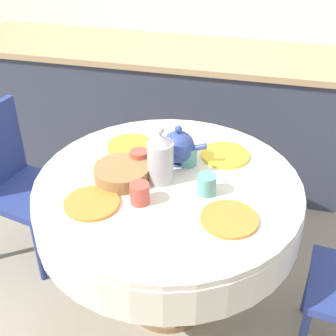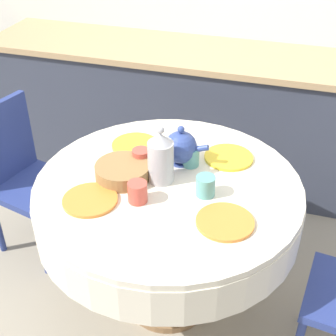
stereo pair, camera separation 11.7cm
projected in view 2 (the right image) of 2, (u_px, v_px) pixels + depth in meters
name	position (u px, v px, depth m)	size (l,w,h in m)	color
ground_plane	(168.00, 299.00, 2.50)	(12.00, 12.00, 0.00)	#9E937F
kitchen_counter	(221.00, 117.00, 3.23)	(3.24, 0.64, 0.92)	#383D4C
dining_table	(168.00, 206.00, 2.14)	(1.20, 1.20, 0.77)	olive
chair_right	(23.00, 173.00, 2.62)	(0.48, 0.48, 0.89)	navy
plate_near_left	(90.00, 200.00, 1.96)	(0.23, 0.23, 0.01)	orange
cup_near_left	(138.00, 192.00, 1.94)	(0.08, 0.08, 0.09)	#CC4C3D
plate_near_right	(225.00, 222.00, 1.84)	(0.23, 0.23, 0.01)	orange
cup_near_right	(205.00, 186.00, 1.98)	(0.08, 0.08, 0.09)	#5BA39E
plate_far_left	(135.00, 145.00, 2.32)	(0.23, 0.23, 0.01)	yellow
cup_far_left	(141.00, 158.00, 2.15)	(0.08, 0.08, 0.09)	#CC4C3D
plate_far_right	(229.00, 157.00, 2.23)	(0.23, 0.23, 0.01)	yellow
cup_far_right	(190.00, 156.00, 2.17)	(0.08, 0.08, 0.09)	#5BA39E
coffee_carafe	(161.00, 158.00, 2.02)	(0.11, 0.11, 0.27)	#B2B2B7
teapot	(181.00, 147.00, 2.15)	(0.21, 0.15, 0.20)	#33478E
bread_basket	(123.00, 171.00, 2.09)	(0.25, 0.25, 0.07)	olive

